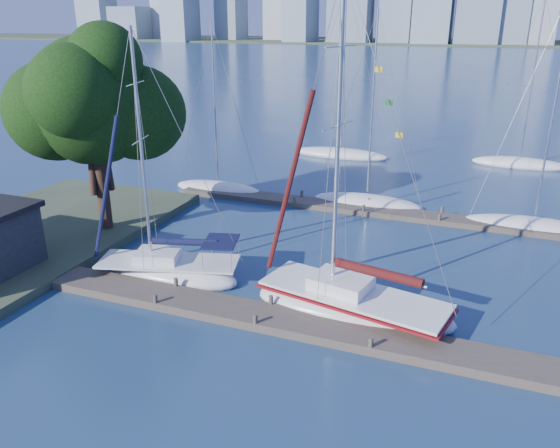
% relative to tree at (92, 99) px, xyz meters
% --- Properties ---
extents(ground, '(700.00, 700.00, 0.00)m').
position_rel_tree_xyz_m(ground, '(13.01, -6.03, -8.36)').
color(ground, navy).
rests_on(ground, ground).
extents(near_dock, '(26.00, 2.00, 0.40)m').
position_rel_tree_xyz_m(near_dock, '(13.01, -6.03, -8.16)').
color(near_dock, '#453D32').
rests_on(near_dock, ground).
extents(far_dock, '(30.00, 1.80, 0.36)m').
position_rel_tree_xyz_m(far_dock, '(15.01, 9.97, -8.18)').
color(far_dock, '#453D32').
rests_on(far_dock, ground).
extents(shore, '(12.00, 22.00, 0.50)m').
position_rel_tree_xyz_m(shore, '(-3.99, -3.03, -8.11)').
color(shore, '#38472D').
rests_on(shore, ground).
extents(far_shore, '(800.00, 100.00, 1.50)m').
position_rel_tree_xyz_m(far_shore, '(13.01, 313.97, -8.36)').
color(far_shore, '#38472D').
rests_on(far_shore, ground).
extents(tree, '(9.73, 8.86, 12.55)m').
position_rel_tree_xyz_m(tree, '(0.00, 0.00, 0.00)').
color(tree, black).
rests_on(tree, ground).
extents(sailboat_navy, '(8.13, 4.52, 12.88)m').
position_rel_tree_xyz_m(sailboat_navy, '(6.70, -3.67, -7.30)').
color(sailboat_navy, white).
rests_on(sailboat_navy, ground).
extents(sailboat_maroon, '(9.58, 4.77, 15.21)m').
position_rel_tree_xyz_m(sailboat_maroon, '(16.53, -3.98, -7.22)').
color(sailboat_maroon, white).
rests_on(sailboat_maroon, ground).
extents(bg_boat_0, '(7.39, 2.99, 12.80)m').
position_rel_tree_xyz_m(bg_boat_0, '(2.17, 10.70, -8.09)').
color(bg_boat_0, white).
rests_on(bg_boat_0, ground).
extents(bg_boat_2, '(8.16, 3.99, 13.62)m').
position_rel_tree_xyz_m(bg_boat_2, '(13.75, 11.37, -8.08)').
color(bg_boat_2, white).
rests_on(bg_boat_2, ground).
extents(bg_boat_4, '(8.78, 5.69, 15.05)m').
position_rel_tree_xyz_m(bg_boat_4, '(24.70, 10.50, -8.08)').
color(bg_boat_4, white).
rests_on(bg_boat_4, ground).
extents(bg_boat_6, '(9.62, 3.73, 15.95)m').
position_rel_tree_xyz_m(bg_boat_6, '(8.01, 25.24, -8.06)').
color(bg_boat_6, white).
rests_on(bg_boat_6, ground).
extents(bg_boat_7, '(8.40, 3.15, 14.88)m').
position_rel_tree_xyz_m(bg_boat_7, '(24.22, 27.46, -8.07)').
color(bg_boat_7, white).
rests_on(bg_boat_7, ground).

